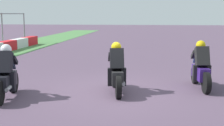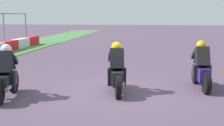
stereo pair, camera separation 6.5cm
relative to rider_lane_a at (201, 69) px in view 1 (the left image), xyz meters
The scene contains 4 objects.
ground_plane 2.89m from the rider_lane_a, 106.64° to the left, with size 120.00×120.00×0.00m, color #523F53.
rider_lane_a is the anchor object (origin of this frame).
rider_lane_b 2.71m from the rider_lane_a, 108.46° to the left, with size 2.03×0.62×1.51m.
rider_lane_c 5.85m from the rider_lane_a, 108.92° to the left, with size 2.04×0.60×1.51m.
Camera 1 is at (-9.18, -1.11, 2.32)m, focal length 50.41 mm.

